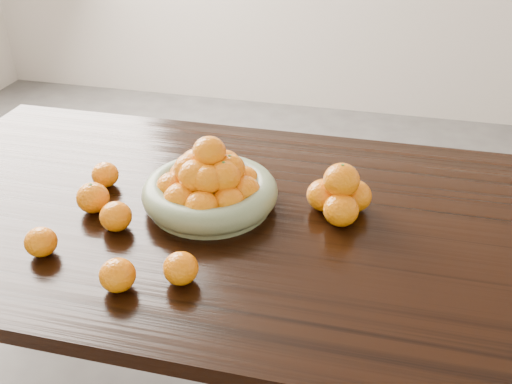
% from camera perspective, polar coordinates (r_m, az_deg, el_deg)
% --- Properties ---
extents(dining_table, '(2.00, 1.00, 0.75)m').
position_cam_1_polar(dining_table, '(1.48, 0.43, -5.24)').
color(dining_table, black).
rests_on(dining_table, ground).
extents(fruit_bowl, '(0.35, 0.35, 0.19)m').
position_cam_1_polar(fruit_bowl, '(1.45, -4.67, 0.66)').
color(fruit_bowl, gray).
rests_on(fruit_bowl, dining_table).
extents(orange_pyramid, '(0.16, 0.16, 0.14)m').
position_cam_1_polar(orange_pyramid, '(1.42, 8.41, -0.28)').
color(orange_pyramid, orange).
rests_on(orange_pyramid, dining_table).
extents(loose_orange_0, '(0.08, 0.08, 0.08)m').
position_cam_1_polar(loose_orange_0, '(1.49, -16.00, -0.56)').
color(loose_orange_0, orange).
rests_on(loose_orange_0, dining_table).
extents(loose_orange_1, '(0.08, 0.08, 0.07)m').
position_cam_1_polar(loose_orange_1, '(1.22, -13.68, -8.08)').
color(loose_orange_1, orange).
rests_on(loose_orange_1, dining_table).
extents(loose_orange_2, '(0.08, 0.08, 0.07)m').
position_cam_1_polar(loose_orange_2, '(1.22, -7.54, -7.57)').
color(loose_orange_2, orange).
rests_on(loose_orange_2, dining_table).
extents(loose_orange_3, '(0.07, 0.07, 0.07)m').
position_cam_1_polar(loose_orange_3, '(1.59, -14.85, 1.69)').
color(loose_orange_3, orange).
rests_on(loose_orange_3, dining_table).
extents(loose_orange_4, '(0.07, 0.07, 0.07)m').
position_cam_1_polar(loose_orange_4, '(1.37, -20.71, -4.69)').
color(loose_orange_4, orange).
rests_on(loose_orange_4, dining_table).
extents(loose_orange_5, '(0.08, 0.08, 0.07)m').
position_cam_1_polar(loose_orange_5, '(1.40, -13.84, -2.38)').
color(loose_orange_5, orange).
rests_on(loose_orange_5, dining_table).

